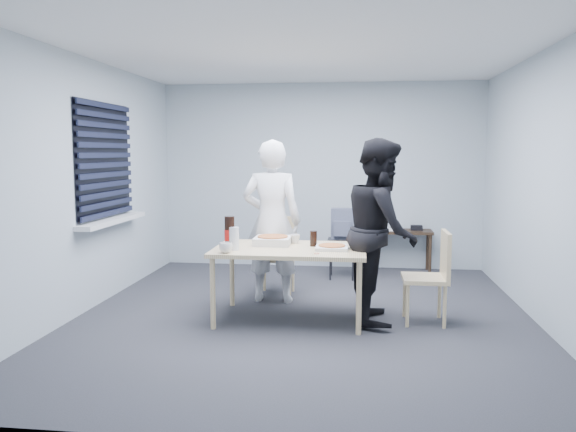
# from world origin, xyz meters

# --- Properties ---
(room) EXTENTS (5.00, 5.00, 5.00)m
(room) POSITION_xyz_m (-2.20, 0.40, 1.44)
(room) COLOR #2D2E33
(room) RESTS_ON ground
(dining_table) EXTENTS (1.46, 0.93, 0.71)m
(dining_table) POSITION_xyz_m (-0.13, -0.11, 0.65)
(dining_table) COLOR beige
(dining_table) RESTS_ON ground
(chair_far) EXTENTS (0.42, 0.42, 0.89)m
(chair_far) POSITION_xyz_m (-0.39, 0.90, 0.51)
(chair_far) COLOR beige
(chair_far) RESTS_ON ground
(chair_right) EXTENTS (0.42, 0.42, 0.89)m
(chair_right) POSITION_xyz_m (1.25, -0.06, 0.51)
(chair_right) COLOR beige
(chair_right) RESTS_ON ground
(person_white) EXTENTS (0.65, 0.42, 1.77)m
(person_white) POSITION_xyz_m (-0.41, 0.54, 0.89)
(person_white) COLOR white
(person_white) RESTS_ON ground
(person_black) EXTENTS (0.47, 0.86, 1.77)m
(person_black) POSITION_xyz_m (0.75, -0.04, 0.89)
(person_black) COLOR black
(person_black) RESTS_ON ground
(side_table) EXTENTS (0.86, 0.38, 0.57)m
(side_table) POSITION_xyz_m (1.11, 2.28, 0.49)
(side_table) COLOR #352316
(side_table) RESTS_ON ground
(stool) EXTENTS (0.37, 0.37, 0.51)m
(stool) POSITION_xyz_m (0.33, 1.76, 0.40)
(stool) COLOR black
(stool) RESTS_ON ground
(backpack) EXTENTS (0.29, 0.21, 0.40)m
(backpack) POSITION_xyz_m (0.33, 1.75, 0.71)
(backpack) COLOR slate
(backpack) RESTS_ON stool
(pizza_box_a) EXTENTS (0.36, 0.36, 0.09)m
(pizza_box_a) POSITION_xyz_m (-0.32, 0.05, 0.75)
(pizza_box_a) COLOR silver
(pizza_box_a) RESTS_ON dining_table
(pizza_box_b) EXTENTS (0.30, 0.30, 0.04)m
(pizza_box_b) POSITION_xyz_m (0.28, -0.15, 0.73)
(pizza_box_b) COLOR silver
(pizza_box_b) RESTS_ON dining_table
(mug_a) EXTENTS (0.17, 0.17, 0.10)m
(mug_a) POSITION_xyz_m (-0.68, -0.47, 0.76)
(mug_a) COLOR silver
(mug_a) RESTS_ON dining_table
(mug_b) EXTENTS (0.10, 0.10, 0.09)m
(mug_b) POSITION_xyz_m (-0.11, 0.15, 0.76)
(mug_b) COLOR silver
(mug_b) RESTS_ON dining_table
(cola_glass) EXTENTS (0.09, 0.09, 0.15)m
(cola_glass) POSITION_xyz_m (0.09, 0.00, 0.79)
(cola_glass) COLOR black
(cola_glass) RESTS_ON dining_table
(soda_bottle) EXTENTS (0.10, 0.10, 0.32)m
(soda_bottle) POSITION_xyz_m (-0.69, -0.27, 0.87)
(soda_bottle) COLOR black
(soda_bottle) RESTS_ON dining_table
(plastic_cups) EXTENTS (0.12, 0.12, 0.22)m
(plastic_cups) POSITION_xyz_m (-0.64, -0.30, 0.82)
(plastic_cups) COLOR silver
(plastic_cups) RESTS_ON dining_table
(rubber_band) EXTENTS (0.06, 0.06, 0.00)m
(rubber_band) POSITION_xyz_m (0.15, -0.40, 0.71)
(rubber_band) COLOR red
(rubber_band) RESTS_ON dining_table
(papers) EXTENTS (0.29, 0.35, 0.00)m
(papers) POSITION_xyz_m (0.96, 2.30, 0.58)
(papers) COLOR white
(papers) RESTS_ON side_table
(black_box) EXTENTS (0.17, 0.14, 0.07)m
(black_box) POSITION_xyz_m (1.33, 2.30, 0.61)
(black_box) COLOR black
(black_box) RESTS_ON side_table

